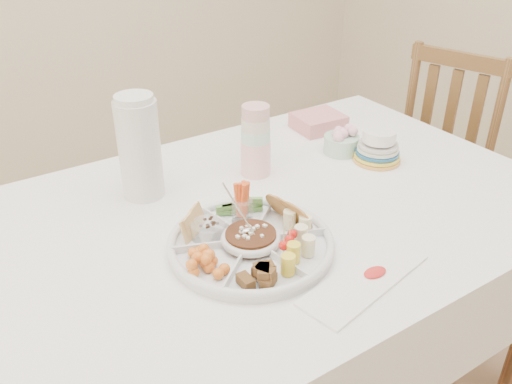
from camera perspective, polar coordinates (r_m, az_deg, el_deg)
dining_table at (r=1.66m, az=1.93°, el=-12.57°), size 1.52×1.02×0.76m
chair at (r=2.16m, az=16.99°, el=0.60°), size 0.51×0.51×0.98m
party_tray at (r=1.25m, az=-0.55°, el=-5.20°), size 0.49×0.49×0.04m
bean_dip at (r=1.25m, az=-0.55°, el=-4.92°), size 0.15×0.15×0.04m
tortillas at (r=1.32m, az=3.67°, el=-2.23°), size 0.13×0.13×0.06m
carrot_cucumber at (r=1.34m, az=-1.70°, el=-0.61°), size 0.13×0.13×0.09m
pita_raisins at (r=1.28m, az=-6.10°, el=-3.36°), size 0.15×0.15×0.06m
cherries at (r=1.18m, az=-5.30°, el=-7.09°), size 0.14×0.14×0.04m
granola_chunks at (r=1.14m, az=0.79°, el=-8.31°), size 0.14×0.14×0.05m
banana_tomato at (r=1.21m, az=5.34°, el=-4.84°), size 0.13×0.13×0.08m
cup_stack at (r=1.54m, az=-0.04°, el=5.93°), size 0.09×0.09×0.24m
thermos at (r=1.45m, az=-12.19°, el=4.75°), size 0.14×0.14×0.29m
flower_bowl at (r=1.72m, az=8.99°, el=5.40°), size 0.13×0.13×0.08m
napkin_stack at (r=1.88m, az=6.58°, el=7.36°), size 0.17×0.15×0.05m
plate_stack at (r=1.68m, az=12.71°, el=4.63°), size 0.18×0.18×0.09m
placemat at (r=1.20m, az=11.34°, el=-9.02°), size 0.35×0.18×0.01m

